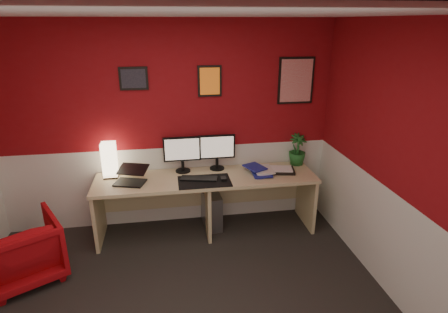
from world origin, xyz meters
TOP-DOWN VIEW (x-y plane):
  - ceiling at (0.00, 0.00)m, footprint 4.00×3.50m
  - wall_back at (0.00, 1.75)m, footprint 4.00×0.01m
  - wall_right at (2.00, 0.00)m, footprint 0.01×3.50m
  - wainscot_back at (0.00, 1.75)m, footprint 4.00×0.01m
  - wainscot_right at (2.00, 0.00)m, footprint 0.01×3.50m
  - desk at (0.42, 1.41)m, footprint 2.60×0.65m
  - shoji_lamp at (-0.69, 1.59)m, footprint 0.16×0.16m
  - laptop at (-0.45, 1.36)m, footprint 0.38×0.32m
  - monitor_left at (0.16, 1.62)m, footprint 0.45×0.06m
  - monitor_right at (0.58, 1.64)m, footprint 0.45×0.06m
  - desk_mat at (0.38, 1.28)m, footprint 0.60×0.38m
  - keyboard at (0.33, 1.34)m, footprint 0.44×0.23m
  - mouse at (0.61, 1.27)m, footprint 0.06×0.10m
  - book_bottom at (0.97, 1.38)m, footprint 0.23×0.30m
  - book_middle at (1.00, 1.42)m, footprint 0.22×0.31m
  - book_top at (0.93, 1.41)m, footprint 0.28×0.32m
  - zen_tray at (1.33, 1.43)m, footprint 0.39×0.31m
  - potted_plant at (1.61, 1.63)m, footprint 0.26×0.26m
  - pc_tower at (0.49, 1.54)m, footprint 0.23×0.46m
  - armchair at (-1.50, 0.82)m, footprint 0.94×0.95m
  - art_left at (-0.35, 1.74)m, footprint 0.32×0.02m
  - art_center at (0.52, 1.74)m, footprint 0.28×0.02m
  - art_right at (1.57, 1.74)m, footprint 0.44×0.02m

SIDE VIEW (x-z plane):
  - pc_tower at x=0.49m, z-range 0.00..0.45m
  - armchair at x=-1.50m, z-range 0.00..0.64m
  - desk at x=0.42m, z-range 0.00..0.73m
  - wainscot_back at x=0.00m, z-range 0.00..1.00m
  - wainscot_right at x=2.00m, z-range 0.00..1.00m
  - desk_mat at x=0.38m, z-range 0.73..0.74m
  - book_bottom at x=0.97m, z-range 0.73..0.76m
  - keyboard at x=0.33m, z-range 0.74..0.75m
  - zen_tray at x=1.33m, z-range 0.73..0.76m
  - mouse at x=0.61m, z-range 0.74..0.77m
  - book_middle at x=1.00m, z-range 0.76..0.78m
  - book_top at x=0.93m, z-range 0.78..0.81m
  - laptop at x=-0.45m, z-range 0.73..0.95m
  - potted_plant at x=1.61m, z-range 0.73..1.13m
  - shoji_lamp at x=-0.69m, z-range 0.73..1.13m
  - monitor_left at x=0.16m, z-range 0.73..1.31m
  - monitor_right at x=0.58m, z-range 0.73..1.31m
  - wall_back at x=0.00m, z-range 0.00..2.50m
  - wall_right at x=2.00m, z-range 0.00..2.50m
  - art_right at x=1.57m, z-range 1.50..2.06m
  - art_center at x=0.52m, z-range 1.62..1.98m
  - art_left at x=-0.35m, z-range 1.72..1.98m
  - ceiling at x=0.00m, z-range 2.50..2.50m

